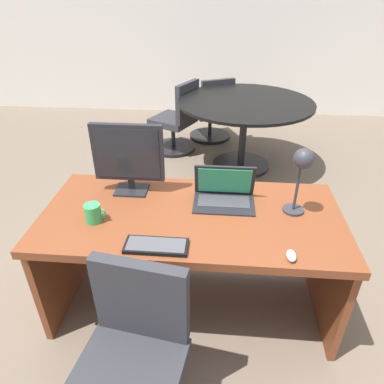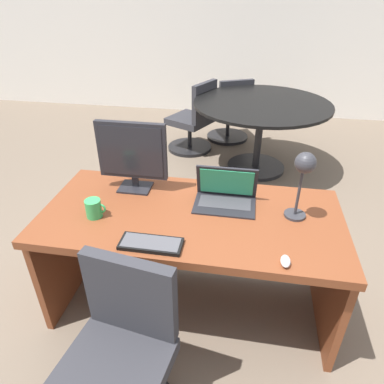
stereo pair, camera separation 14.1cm
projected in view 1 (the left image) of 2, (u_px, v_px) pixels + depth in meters
ground at (204, 190)px, 3.65m from camera, size 12.00×12.00×0.00m
back_wall at (215, 18)px, 5.14m from camera, size 10.00×0.10×2.80m
desk at (192, 235)px, 2.12m from camera, size 1.72×0.81×0.74m
monitor at (128, 155)px, 2.07m from camera, size 0.43×0.16×0.44m
laptop at (224, 190)px, 2.07m from camera, size 0.36×0.24×0.23m
keyboard at (156, 246)px, 1.73m from camera, size 0.32×0.13×0.02m
mouse at (291, 256)px, 1.66m from camera, size 0.05×0.08×0.04m
desk_lamp at (302, 167)px, 1.83m from camera, size 0.12×0.14×0.40m
coffee_mug at (93, 213)px, 1.90m from camera, size 0.12×0.09×0.11m
office_chair at (133, 373)px, 1.58m from camera, size 0.56×0.56×0.88m
meeting_table at (244, 117)px, 3.81m from camera, size 1.46×1.46×0.78m
meeting_chair_near at (212, 116)px, 4.66m from camera, size 0.61×0.62×0.84m
meeting_chair_far at (177, 124)px, 4.33m from camera, size 0.63×0.62×0.88m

